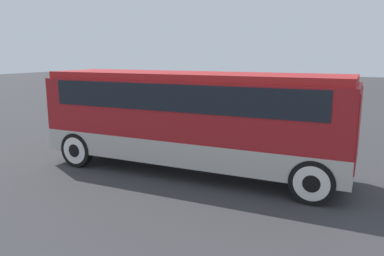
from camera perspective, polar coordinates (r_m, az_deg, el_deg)
name	(u,v)px	position (r m, az deg, el deg)	size (l,w,h in m)	color
ground_plane	(192,171)	(12.23, 0.00, -6.57)	(120.00, 120.00, 0.00)	#38383A
tour_bus	(195,113)	(11.75, 0.42, 2.31)	(9.66, 2.68, 3.17)	#B7B2A8
parked_car_near	(191,112)	(19.79, -0.10, 2.38)	(4.80, 1.85, 1.44)	#2D5638
parked_car_mid	(272,117)	(18.63, 12.12, 1.62)	(4.56, 1.90, 1.46)	black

